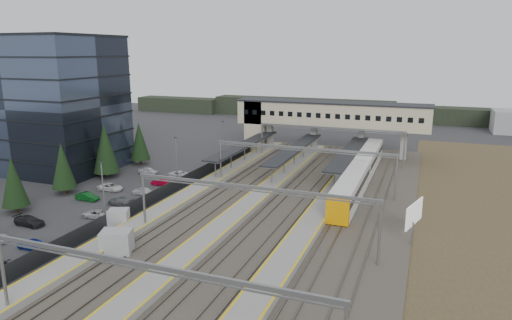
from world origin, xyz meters
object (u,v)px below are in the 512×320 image
at_px(relay_cabin_far, 119,218).
at_px(footbridge, 318,117).
at_px(relay_cabin_near, 117,242).
at_px(billboard, 414,215).
at_px(office_building, 47,103).
at_px(train, 361,172).

height_order(relay_cabin_far, footbridge, footbridge).
xyz_separation_m(relay_cabin_near, billboard, (29.88, 15.62, 1.67)).
bearing_deg(relay_cabin_near, relay_cabin_far, 125.86).
height_order(office_building, footbridge, office_building).
height_order(train, billboard, billboard).
bearing_deg(train, relay_cabin_far, -131.04).
bearing_deg(relay_cabin_far, billboard, 14.36).
relative_size(train, billboard, 7.72).
bearing_deg(billboard, train, 113.62).
xyz_separation_m(relay_cabin_near, footbridge, (8.56, 57.01, 6.59)).
relative_size(office_building, relay_cabin_far, 8.05).
distance_m(footbridge, train, 24.81).
distance_m(footbridge, billboard, 46.82).
xyz_separation_m(office_building, train, (56.00, 9.25, -10.09)).
distance_m(office_building, relay_cabin_near, 45.64).
bearing_deg(relay_cabin_near, footbridge, 81.46).
distance_m(train, billboard, 22.55).
xyz_separation_m(office_building, billboard, (65.03, -11.39, -9.18)).
height_order(office_building, relay_cabin_near, office_building).
distance_m(relay_cabin_near, relay_cabin_far, 8.30).
height_order(relay_cabin_near, billboard, billboard).
height_order(footbridge, billboard, footbridge).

